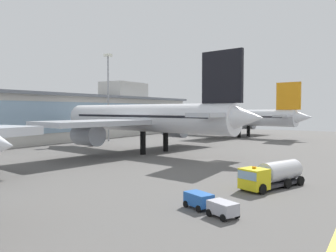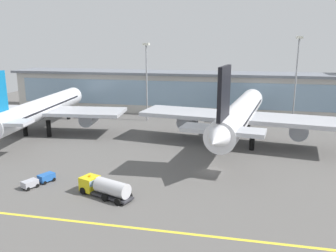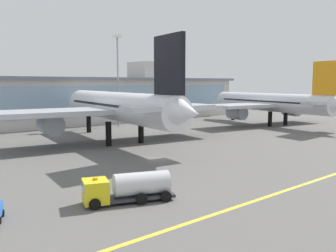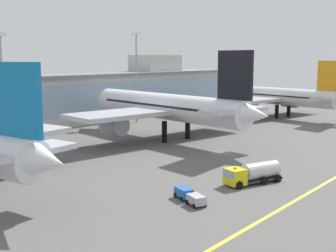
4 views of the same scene
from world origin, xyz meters
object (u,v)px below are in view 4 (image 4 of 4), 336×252
at_px(airliner_near_right, 167,107).
at_px(fuel_tanker_truck, 252,173).
at_px(airliner_far_right, 275,96).
at_px(service_truck_far, 189,196).
at_px(apron_light_mast_centre, 136,64).
at_px(apron_light_mast_west, 2,72).

height_order(airliner_near_right, fuel_tanker_truck, airliner_near_right).
distance_m(airliner_far_right, service_truck_far, 86.17).
height_order(service_truck_far, apron_light_mast_centre, apron_light_mast_centre).
bearing_deg(fuel_tanker_truck, service_truck_far, 12.00).
xyz_separation_m(airliner_near_right, apron_light_mast_west, (-26.99, 19.97, 7.93)).
relative_size(fuel_tanker_truck, service_truck_far, 1.63).
bearing_deg(apron_light_mast_centre, apron_light_mast_west, -175.79).
bearing_deg(airliner_near_right, fuel_tanker_truck, 156.92).
relative_size(apron_light_mast_west, apron_light_mast_centre, 0.93).
bearing_deg(service_truck_far, airliner_far_right, -46.77).
xyz_separation_m(airliner_far_right, fuel_tanker_truck, (-68.89, -30.68, -4.66)).
bearing_deg(apron_light_mast_centre, airliner_near_right, -122.57).
bearing_deg(apron_light_mast_west, airliner_far_right, -15.67).
height_order(airliner_far_right, fuel_tanker_truck, airliner_far_right).
xyz_separation_m(service_truck_far, apron_light_mast_centre, (46.50, 53.25, 15.06)).
distance_m(airliner_far_right, fuel_tanker_truck, 75.56).
bearing_deg(service_truck_far, fuel_tanker_truck, -75.17).
xyz_separation_m(apron_light_mast_west, apron_light_mast_centre, (41.71, 3.07, 0.98)).
relative_size(airliner_near_right, service_truck_far, 9.34).
bearing_deg(airliner_near_right, apron_light_mast_centre, -24.19).
bearing_deg(apron_light_mast_centre, service_truck_far, -131.13).
height_order(airliner_near_right, airliner_far_right, airliner_near_right).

